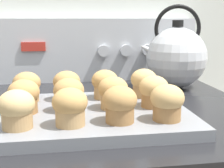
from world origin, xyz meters
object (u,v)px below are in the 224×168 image
Objects in this scene: muffin_r1_c1 at (69,94)px; muffin_r2_c2 at (105,84)px; muffin_r0_c3 at (167,102)px; muffin_r2_c1 at (67,85)px; muffin_r0_c2 at (120,104)px; muffin_r0_c0 at (17,109)px; muffin_r2_c0 at (27,86)px; muffin_r2_c3 at (144,83)px; muffin_pan at (91,114)px; muffin_r1_c0 at (24,96)px; tea_kettle at (176,56)px; muffin_r0_c1 at (70,106)px; muffin_r1_c2 at (113,92)px; muffin_r1_c3 at (154,91)px.

muffin_r1_c1 is 1.00× the size of muffin_r2_c2.
muffin_r0_c3 and muffin_r2_c1 have the same top height.
muffin_r0_c3 is at bearing -1.14° from muffin_r0_c2.
muffin_r0_c0 and muffin_r2_c0 have the same top height.
muffin_r0_c0 is 1.00× the size of muffin_r2_c2.
muffin_r1_c1 is 1.00× the size of muffin_r2_c3.
muffin_r1_c1 is at bearing -153.52° from muffin_r2_c3.
muffin_r2_c1 is (0.09, -0.00, 0.00)m from muffin_r2_c0.
muffin_r0_c0 is 1.00× the size of muffin_r0_c2.
muffin_r2_c0 reaches higher than muffin_pan.
muffin_r1_c0 is 0.09m from muffin_r1_c1.
muffin_pan is 0.11m from muffin_r0_c2.
muffin_pan is at bearing -136.42° from tea_kettle.
muffin_r2_c0 is at bearing 117.14° from muffin_r0_c1.
tea_kettle reaches higher than muffin_r0_c3.
muffin_r0_c0 is at bearing -145.63° from muffin_pan.
muffin_r0_c1 is 0.13m from muffin_r1_c0.
muffin_r0_c3 is 0.18m from muffin_r2_c3.
muffin_r1_c1 reaches higher than muffin_pan.
muffin_r2_c1 reaches higher than muffin_pan.
muffin_r2_c0 is at bearing 92.33° from muffin_r1_c0.
muffin_r0_c2 is at bearing -62.43° from muffin_r2_c1.
muffin_r0_c3 is at bearing -46.72° from muffin_r1_c2.
muffin_r0_c0 is 1.00× the size of muffin_r1_c1.
muffin_r1_c1 is (0.00, 0.09, 0.00)m from muffin_r0_c1.
muffin_r2_c2 is at bearing 91.04° from muffin_r0_c2.
muffin_r1_c2 is 0.36m from tea_kettle.
muffin_r1_c0 is (-0.13, -0.00, 0.05)m from muffin_pan.
muffin_r0_c2 is 1.00× the size of muffin_r1_c1.
muffin_r0_c2 is 0.13m from muffin_r1_c1.
muffin_r2_c0 is at bearing -179.99° from muffin_r2_c3.
muffin_r2_c1 is 0.27× the size of tea_kettle.
muffin_r2_c1 is 0.18m from muffin_r2_c3.
muffin_r2_c3 is (0.00, 0.09, 0.00)m from muffin_r1_c3.
muffin_r2_c2 is 0.27× the size of tea_kettle.
muffin_r1_c2 is at bearing -25.32° from muffin_r2_c0.
muffin_r1_c0 is 1.00× the size of muffin_r2_c0.
muffin_r1_c0 is at bearing -178.87° from muffin_r1_c2.
muffin_r1_c3 is at bearing 26.89° from muffin_r0_c1.
muffin_r0_c1 is 1.00× the size of muffin_r2_c2.
muffin_r0_c2 is 0.18m from muffin_r2_c2.
muffin_r0_c0 and muffin_r0_c3 have the same top height.
muffin_r1_c2 and muffin_r2_c0 have the same top height.
muffin_pan is 1.62× the size of tea_kettle.
muffin_r0_c2 and muffin_r1_c3 have the same top height.
muffin_r0_c1 is at bearing -134.62° from muffin_r1_c2.
muffin_r2_c3 is (0.18, 0.09, 0.00)m from muffin_r1_c1.
muffin_r2_c1 is at bearing 90.85° from muffin_r0_c1.
muffin_r1_c2 is at bearing 1.68° from muffin_pan.
muffin_r2_c1 and muffin_r2_c2 have the same top height.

